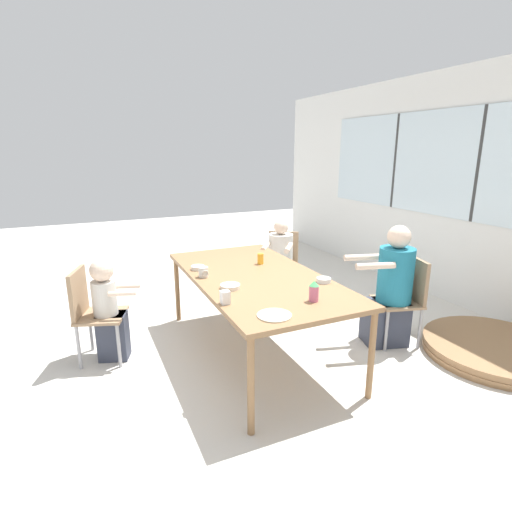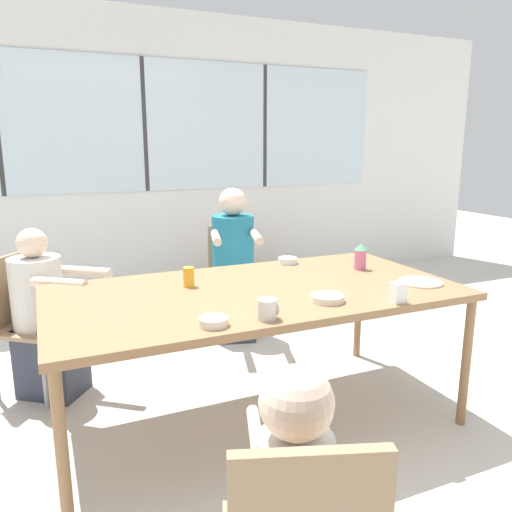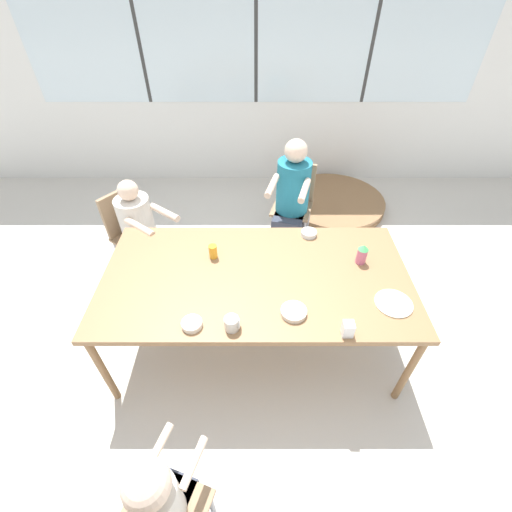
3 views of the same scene
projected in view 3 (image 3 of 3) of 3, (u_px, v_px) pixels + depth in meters
ground_plane at (256, 339)px, 2.90m from camera, size 16.00×16.00×0.00m
wall_back_with_windows at (255, 68)px, 4.01m from camera, size 8.40×0.08×2.80m
dining_table at (256, 280)px, 2.42m from camera, size 2.15×1.10×0.77m
chair_for_woman_green_shirt at (294, 196)px, 3.63m from camera, size 0.49×0.49×0.86m
chair_for_man_blue_shirt at (131, 227)px, 3.23m from camera, size 0.56×0.56×0.86m
person_woman_green_shirt at (291, 203)px, 3.49m from camera, size 0.48×0.67×1.19m
person_man_blue_shirt at (143, 237)px, 3.18m from camera, size 0.61×0.57×1.04m
person_toddler at (167, 504)px, 1.66m from camera, size 0.33×0.43×0.95m
coffee_mug at (232, 324)px, 2.02m from camera, size 0.09×0.09×0.09m
sippy_cup at (362, 253)px, 2.44m from camera, size 0.08×0.08×0.16m
juice_glass at (213, 252)px, 2.50m from camera, size 0.06×0.06×0.11m
milk_carton_small at (348, 329)px, 1.99m from camera, size 0.06×0.06×0.10m
bowl_white_shallow at (192, 324)px, 2.06m from camera, size 0.13×0.13×0.04m
bowl_cereal at (309, 233)px, 2.71m from camera, size 0.12×0.12×0.04m
bowl_fruit at (294, 312)px, 2.13m from camera, size 0.16×0.16×0.03m
plate_tortillas at (394, 303)px, 2.19m from camera, size 0.24×0.24×0.01m
folded_table_stack at (333, 202)px, 4.36m from camera, size 1.27×1.27×0.12m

